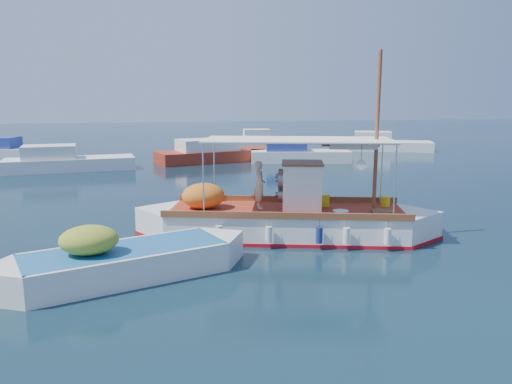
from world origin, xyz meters
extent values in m
plane|color=black|center=(0.00, 0.00, 0.00)|extent=(160.00, 160.00, 0.00)
cube|color=white|center=(-0.02, 0.10, 0.35)|extent=(7.82, 4.39, 1.09)
cube|color=white|center=(-3.59, 1.10, 0.35)|extent=(2.39, 2.39, 1.09)
cube|color=white|center=(3.56, -0.91, 0.35)|extent=(2.39, 2.39, 1.09)
cube|color=#AC101A|center=(-0.02, 0.10, 0.02)|extent=(7.94, 4.49, 0.18)
cube|color=#A42F19|center=(-0.02, 0.10, 0.87)|extent=(7.76, 4.20, 0.06)
cube|color=brown|center=(0.32, 1.30, 0.99)|extent=(7.27, 2.13, 0.20)
cube|color=brown|center=(-0.35, -1.10, 0.99)|extent=(7.27, 2.13, 0.20)
cube|color=white|center=(0.46, -0.04, 1.63)|extent=(1.49, 1.56, 1.49)
cube|color=brown|center=(0.46, -0.04, 2.41)|extent=(1.61, 1.68, 0.06)
cylinder|color=slate|center=(-0.25, -0.17, 1.93)|extent=(0.34, 0.54, 0.50)
cylinder|color=slate|center=(-0.07, 0.44, 1.93)|extent=(0.34, 0.54, 0.50)
cylinder|color=slate|center=(-0.16, 0.14, 1.39)|extent=(0.34, 0.54, 0.50)
cylinder|color=brown|center=(2.65, -0.65, 3.37)|extent=(0.15, 0.15, 4.95)
cylinder|color=brown|center=(1.89, -0.44, 2.97)|extent=(1.74, 0.56, 0.08)
cylinder|color=silver|center=(-2.11, 1.82, 2.00)|extent=(0.05, 0.05, 2.23)
cylinder|color=silver|center=(-2.69, -0.28, 2.00)|extent=(0.05, 0.05, 2.23)
cylinder|color=silver|center=(3.33, 0.29, 2.00)|extent=(0.05, 0.05, 2.23)
cylinder|color=silver|center=(2.74, -1.81, 2.00)|extent=(0.05, 0.05, 2.23)
cube|color=white|center=(0.32, 0.00, 3.14)|extent=(6.27, 3.87, 0.04)
ellipsoid|color=orange|center=(-2.59, 0.82, 1.31)|extent=(1.65, 1.51, 0.83)
cube|color=yellow|center=(1.37, 0.27, 1.09)|extent=(0.29, 0.24, 0.40)
cylinder|color=yellow|center=(3.32, -0.12, 1.06)|extent=(0.37, 0.37, 0.34)
cube|color=brown|center=(2.74, -1.09, 0.95)|extent=(0.74, 0.60, 0.12)
cylinder|color=#B2B2B2|center=(1.46, -0.88, 0.95)|extent=(0.61, 0.61, 0.12)
cylinder|color=white|center=(1.80, -1.49, 2.50)|extent=(0.29, 0.11, 0.30)
cylinder|color=white|center=(-2.30, -0.70, 0.45)|extent=(0.24, 0.24, 0.48)
cylinder|color=navy|center=(0.56, -1.50, 0.45)|extent=(0.24, 0.24, 0.48)
cylinder|color=white|center=(2.47, -2.04, 0.45)|extent=(0.24, 0.24, 0.48)
imported|color=#B6AD97|center=(-0.82, 0.42, 1.67)|extent=(0.39, 0.57, 1.54)
cube|color=white|center=(-4.92, -2.67, 0.26)|extent=(5.21, 3.39, 0.95)
cube|color=white|center=(-7.22, -3.47, 0.26)|extent=(1.79, 1.79, 0.95)
cube|color=white|center=(-2.63, -1.87, 0.26)|extent=(1.79, 1.79, 0.95)
cube|color=#205F97|center=(-4.92, -2.67, 0.72)|extent=(5.14, 3.19, 0.05)
ellipsoid|color=#97A42E|center=(-5.72, -2.95, 1.09)|extent=(1.69, 1.53, 0.70)
cube|color=silver|center=(-9.12, 17.24, 0.30)|extent=(7.85, 3.26, 1.00)
cube|color=silver|center=(-10.26, 17.11, 1.20)|extent=(3.26, 2.38, 0.80)
cube|color=maroon|center=(1.13, 20.24, 0.30)|extent=(10.45, 5.41, 1.00)
cube|color=silver|center=(-0.32, 19.84, 1.20)|extent=(4.52, 3.38, 0.80)
cube|color=silver|center=(6.03, 18.44, 0.30)|extent=(7.15, 3.39, 1.00)
cube|color=navy|center=(5.02, 18.63, 1.20)|extent=(3.04, 2.33, 0.80)
cube|color=silver|center=(15.45, 24.37, 0.30)|extent=(7.98, 5.34, 1.00)
cube|color=silver|center=(14.40, 24.81, 1.20)|extent=(3.65, 3.22, 0.80)
cube|color=silver|center=(-14.20, 24.54, 0.30)|extent=(7.17, 3.78, 1.00)
cube|color=silver|center=(6.23, 29.97, 0.30)|extent=(6.06, 2.54, 1.00)
cube|color=silver|center=(5.35, 30.05, 1.20)|extent=(2.51, 1.91, 0.80)
camera|label=1|loc=(-4.18, -14.98, 4.42)|focal=35.00mm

